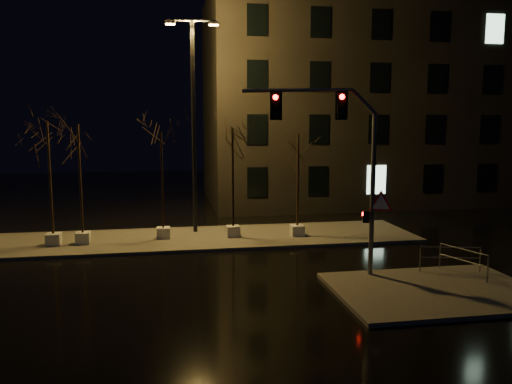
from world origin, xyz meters
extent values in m
plane|color=black|center=(0.00, 0.00, 0.00)|extent=(90.00, 90.00, 0.00)
cube|color=#4C4944|center=(0.00, 6.00, 0.07)|extent=(22.00, 5.00, 0.15)
cube|color=#4C4944|center=(7.50, -3.50, 0.07)|extent=(7.00, 5.00, 0.15)
cube|color=black|center=(14.00, 18.00, 7.50)|extent=(25.00, 12.00, 15.00)
cube|color=beige|center=(-6.98, 5.54, 0.43)|extent=(0.65, 0.65, 0.55)
cylinder|color=black|center=(-6.98, 5.54, 3.34)|extent=(0.11, 0.11, 5.27)
cube|color=beige|center=(-5.64, 5.57, 0.43)|extent=(0.65, 0.65, 0.55)
cylinder|color=black|center=(-5.64, 5.57, 3.26)|extent=(0.11, 0.11, 5.12)
cube|color=beige|center=(-1.85, 6.05, 0.43)|extent=(0.65, 0.65, 0.55)
cylinder|color=black|center=(-1.85, 6.05, 3.08)|extent=(0.11, 0.11, 4.76)
cube|color=beige|center=(1.64, 5.82, 0.43)|extent=(0.65, 0.65, 0.55)
cylinder|color=black|center=(1.64, 5.82, 3.17)|extent=(0.11, 0.11, 4.93)
cube|color=beige|center=(4.91, 5.44, 0.43)|extent=(0.65, 0.65, 0.55)
cylinder|color=black|center=(4.91, 5.44, 3.02)|extent=(0.11, 0.11, 4.64)
cylinder|color=slate|center=(5.94, -1.50, 3.18)|extent=(0.18, 0.18, 6.07)
cylinder|color=slate|center=(3.19, -0.68, 7.06)|extent=(3.92, 1.29, 0.14)
cube|color=black|center=(4.78, -1.15, 6.51)|extent=(0.35, 0.30, 0.91)
cube|color=black|center=(2.46, -0.46, 6.51)|extent=(0.35, 0.30, 0.91)
cube|color=black|center=(5.73, -1.44, 2.37)|extent=(0.27, 0.24, 0.45)
cone|color=red|center=(6.22, -1.63, 2.88)|extent=(1.02, 0.33, 1.05)
sphere|color=#FF0C07|center=(5.94, -1.50, 6.81)|extent=(0.18, 0.18, 0.18)
cylinder|color=black|center=(-0.19, 7.38, 5.59)|extent=(0.22, 0.22, 10.88)
cylinder|color=black|center=(-0.19, 7.38, 11.03)|extent=(2.39, 0.29, 0.11)
cube|color=#FE9732|center=(-1.28, 7.46, 10.87)|extent=(0.57, 0.34, 0.22)
cube|color=#FE9732|center=(0.89, 7.29, 10.87)|extent=(0.57, 0.34, 0.22)
cylinder|color=slate|center=(8.00, -1.48, 0.61)|extent=(0.05, 0.05, 0.93)
cylinder|color=slate|center=(10.20, -2.02, 0.61)|extent=(0.05, 0.05, 0.93)
cylinder|color=slate|center=(9.10, -1.75, 1.13)|extent=(2.21, 0.58, 0.04)
cylinder|color=slate|center=(9.10, -1.75, 0.72)|extent=(2.21, 0.58, 0.04)
cylinder|color=slate|center=(9.67, -3.25, 0.63)|extent=(0.05, 0.05, 0.95)
cylinder|color=slate|center=(8.97, -1.24, 0.63)|extent=(0.05, 0.05, 0.95)
cylinder|color=slate|center=(9.32, -2.24, 1.16)|extent=(0.74, 2.02, 0.04)
cylinder|color=slate|center=(9.32, -2.24, 0.73)|extent=(0.74, 2.02, 0.04)
camera|label=1|loc=(-1.56, -18.87, 5.81)|focal=35.00mm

